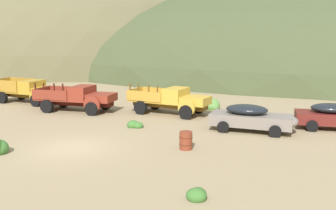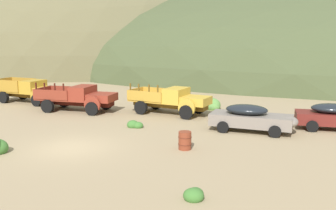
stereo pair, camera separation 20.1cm
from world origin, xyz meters
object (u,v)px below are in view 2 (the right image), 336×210
Objects in this scene: truck_rust_red at (82,98)px; car_primer_gray at (254,118)px; truck_mustard at (32,91)px; truck_faded_yellow at (175,100)px; oil_drum_spare at (185,140)px.

car_primer_gray is (12.58, -2.25, -0.19)m from truck_rust_red.
truck_faded_yellow is (12.58, -0.82, -0.01)m from truck_mustard.
truck_mustard reaches higher than car_primer_gray.
truck_rust_red is 12.78m from car_primer_gray.
truck_mustard is 18.79m from car_primer_gray.
car_primer_gray is (18.33, -4.12, -0.20)m from truck_mustard.
car_primer_gray is 5.63× the size of oil_drum_spare.
truck_faded_yellow is 8.42m from oil_drum_spare.
oil_drum_spare is at bearing -60.11° from truck_faded_yellow.
truck_faded_yellow reaches higher than car_primer_gray.
truck_mustard reaches higher than oil_drum_spare.
truck_mustard is at bearing 170.58° from car_primer_gray.
truck_faded_yellow is 6.63m from car_primer_gray.
truck_faded_yellow reaches higher than truck_mustard.
truck_faded_yellow is (6.82, 1.04, -0.00)m from truck_rust_red.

